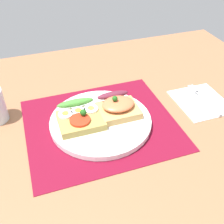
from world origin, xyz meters
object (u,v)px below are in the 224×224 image
at_px(napkin, 200,100).
at_px(plate, 101,121).
at_px(fork, 203,98).
at_px(sandwich_salmon, 118,106).
at_px(sandwich_egg_tomato, 80,117).

bearing_deg(napkin, plate, -179.04).
relative_size(plate, fork, 1.68).
height_order(plate, sandwich_salmon, sandwich_salmon).
bearing_deg(napkin, fork, 3.01).
xyz_separation_m(sandwich_salmon, fork, (0.25, -0.01, -0.03)).
height_order(plate, sandwich_egg_tomato, sandwich_egg_tomato).
xyz_separation_m(plate, sandwich_egg_tomato, (-0.05, 0.01, 0.02)).
bearing_deg(napkin, sandwich_egg_tomato, 179.15).
relative_size(plate, sandwich_salmon, 2.53).
height_order(sandwich_egg_tomato, fork, sandwich_egg_tomato).
bearing_deg(sandwich_egg_tomato, sandwich_salmon, 1.99).
bearing_deg(sandwich_egg_tomato, napkin, -0.85).
bearing_deg(sandwich_salmon, fork, -1.82).
distance_m(plate, sandwich_egg_tomato, 0.06).
distance_m(sandwich_egg_tomato, sandwich_salmon, 0.10).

